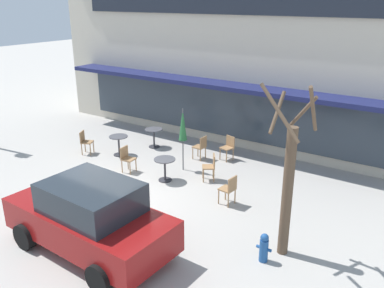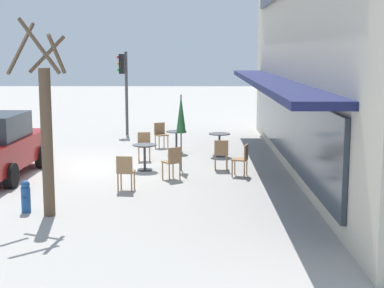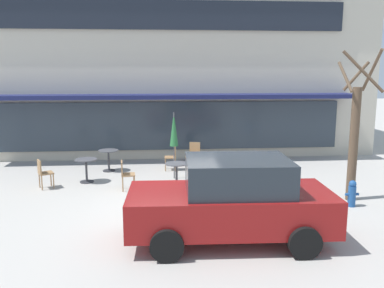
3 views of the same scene
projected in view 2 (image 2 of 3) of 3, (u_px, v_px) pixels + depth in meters
The scene contains 14 objects.
ground_plane at pixel (83, 169), 17.31m from camera, with size 80.00×80.00×0.00m, color #ADA8A0.
cafe_table_near_wall at pixel (219, 141), 19.27m from camera, with size 0.70×0.70×0.76m.
cafe_table_streetside at pixel (145, 153), 17.01m from camera, with size 0.70×0.70×0.76m.
cafe_table_by_tree at pixel (176, 138), 19.81m from camera, with size 0.70×0.70×0.76m.
patio_umbrella_green_folded at pixel (181, 115), 16.85m from camera, with size 0.28×0.28×2.20m.
cafe_chair_0 at pixel (161, 133), 20.97m from camera, with size 0.54×0.54×0.89m.
cafe_chair_1 at pixel (221, 152), 17.04m from camera, with size 0.41×0.41×0.89m.
cafe_chair_2 at pixel (144, 144), 18.52m from camera, with size 0.44×0.44×0.89m.
cafe_chair_3 at pixel (125, 170), 14.51m from camera, with size 0.44×0.44×0.89m.
cafe_chair_4 at pixel (173, 160), 15.80m from camera, with size 0.56×0.56×0.89m.
cafe_chair_5 at pixel (242, 158), 16.20m from camera, with size 0.49×0.49×0.89m.
street_tree at pixel (46, 130), 12.14m from camera, with size 1.10×1.10×4.09m.
traffic_light_pole at pixel (124, 79), 24.05m from camera, with size 0.26×0.43×3.40m.
fire_hydrant at pixel (26, 196), 12.60m from camera, with size 0.36×0.20×0.71m.
Camera 2 is at (16.95, 3.36, 3.46)m, focal length 55.00 mm.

